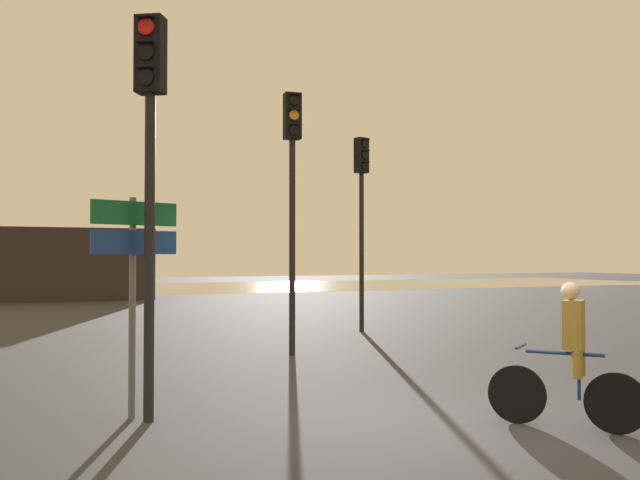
{
  "coord_description": "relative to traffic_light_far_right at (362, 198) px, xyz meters",
  "views": [
    {
      "loc": [
        -4.59,
        -6.66,
        1.9
      ],
      "look_at": [
        0.5,
        5.0,
        2.2
      ],
      "focal_mm": 40.0,
      "sensor_mm": 36.0,
      "label": 1
    }
  ],
  "objects": [
    {
      "name": "direction_sign_post",
      "position": [
        -6.89,
        -7.64,
        -1.61
      ],
      "size": [
        1.05,
        0.39,
        2.6
      ],
      "rotation": [
        0.0,
        0.0,
        3.48
      ],
      "color": "slate",
      "rests_on": "ground"
    },
    {
      "name": "ground_plane",
      "position": [
        -3.64,
        -9.53,
        -3.41
      ],
      "size": [
        120.0,
        120.0,
        0.0
      ],
      "primitive_type": "plane",
      "color": "#333338"
    },
    {
      "name": "traffic_light_center",
      "position": [
        -3.22,
        -3.37,
        0.09
      ],
      "size": [
        0.34,
        0.36,
        5.08
      ],
      "rotation": [
        0.0,
        0.0,
        3.04
      ],
      "color": "black",
      "rests_on": "ground"
    },
    {
      "name": "water_strip",
      "position": [
        -3.64,
        27.61,
        -3.4
      ],
      "size": [
        80.0,
        16.0,
        0.01
      ],
      "primitive_type": "cube",
      "color": "gray",
      "rests_on": "ground"
    },
    {
      "name": "traffic_light_near_left",
      "position": [
        -6.75,
        -7.85,
        -0.15
      ],
      "size": [
        0.4,
        0.42,
        4.7
      ],
      "rotation": [
        0.0,
        0.0,
        2.58
      ],
      "color": "black",
      "rests_on": "ground"
    },
    {
      "name": "traffic_light_far_right",
      "position": [
        0.0,
        0.0,
        0.0
      ],
      "size": [
        0.37,
        0.39,
        4.94
      ],
      "rotation": [
        0.0,
        0.0,
        3.39
      ],
      "color": "black",
      "rests_on": "ground"
    },
    {
      "name": "cyclist",
      "position": [
        -2.55,
        -10.09,
        -2.59
      ],
      "size": [
        1.08,
        1.38,
        1.62
      ],
      "rotation": [
        0.0,
        0.0,
        0.66
      ],
      "color": "black",
      "rests_on": "ground"
    }
  ]
}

